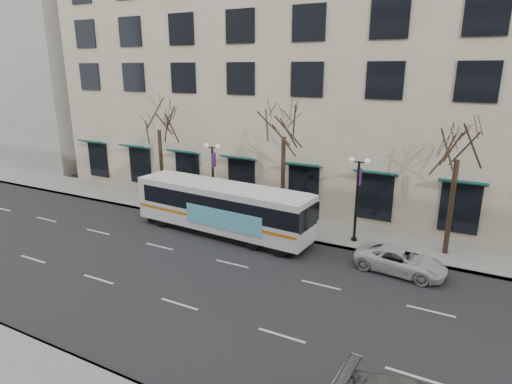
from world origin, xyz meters
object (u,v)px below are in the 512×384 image
Objects in this scene: lamp_post_left at (213,176)px; lamp_post_right at (357,196)px; tree_far_left at (158,117)px; tree_far_mid at (284,122)px; city_bus at (223,207)px; white_pickup at (401,261)px; tree_far_right at (460,142)px.

lamp_post_left is 10.00m from lamp_post_right.
tree_far_left reaches higher than lamp_post_right.
tree_far_mid is at bearing 0.00° from tree_far_left.
white_pickup is at bearing 2.62° from city_bus.
tree_far_right is 13.86m from city_bus.
city_bus is at bearing -131.92° from tree_far_mid.
lamp_post_left is at bearing 85.08° from white_pickup.
lamp_post_right is (15.01, -0.60, -3.75)m from tree_far_left.
lamp_post_right is (-4.99, -0.60, -3.48)m from tree_far_right.
lamp_post_left is 1.00× the size of lamp_post_right.
tree_far_right is at bearing 6.85° from lamp_post_right.
lamp_post_left is at bearing -173.15° from tree_far_mid.
tree_far_left is at bearing -180.00° from tree_far_mid.
white_pickup is at bearing -119.80° from tree_far_right.
tree_far_right is 6.11m from lamp_post_right.
city_bus is (-12.70, -3.01, -4.66)m from tree_far_right.
white_pickup is (18.12, -3.28, -6.07)m from tree_far_left.
lamp_post_left is at bearing -177.71° from tree_far_right.
lamp_post_right is (10.00, 0.00, 0.00)m from lamp_post_left.
tree_far_left is 6.29m from lamp_post_left.
tree_far_left is 1.60× the size of lamp_post_right.
tree_far_mid is 6.40m from lamp_post_left.
tree_far_right reaches higher than lamp_post_right.
lamp_post_right is at bearing -173.15° from tree_far_right.
lamp_post_left reaches higher than city_bus.
lamp_post_left is (-4.99, -0.60, -3.96)m from tree_far_mid.
tree_far_mid is 6.41m from lamp_post_right.
city_bus is at bearing -22.41° from tree_far_left.
tree_far_mid reaches higher than city_bus.
city_bus is at bearing -166.67° from tree_far_right.
lamp_post_right is 4.71m from white_pickup.
lamp_post_right reaches higher than city_bus.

